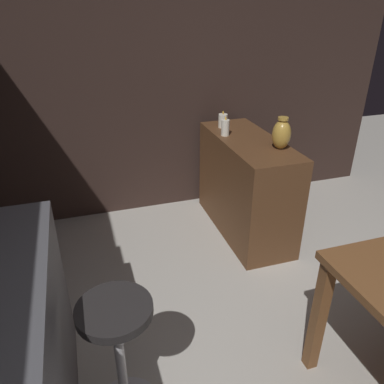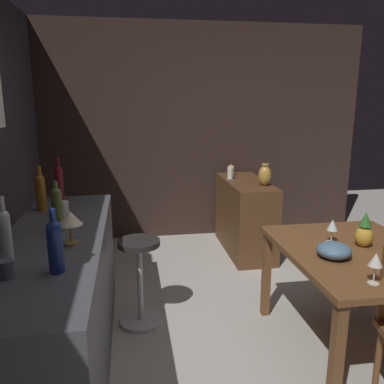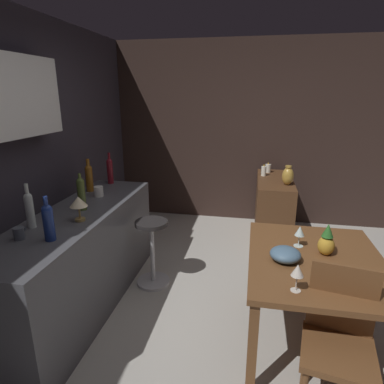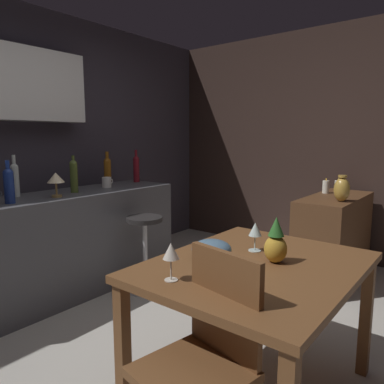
{
  "view_description": "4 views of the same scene",
  "coord_description": "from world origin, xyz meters",
  "px_view_note": "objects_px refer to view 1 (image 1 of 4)",
  "views": [
    {
      "loc": [
        -0.67,
        1.0,
        1.79
      ],
      "look_at": [
        0.78,
        0.54,
        1.01
      ],
      "focal_mm": 35.14,
      "sensor_mm": 36.0,
      "label": 1
    },
    {
      "loc": [
        -2.3,
        1.0,
        1.71
      ],
      "look_at": [
        0.86,
        0.5,
        0.96
      ],
      "focal_mm": 36.86,
      "sensor_mm": 36.0,
      "label": 2
    },
    {
      "loc": [
        -2.3,
        0.01,
        1.88
      ],
      "look_at": [
        0.52,
        0.56,
        1.0
      ],
      "focal_mm": 30.46,
      "sensor_mm": 36.0,
      "label": 3
    },
    {
      "loc": [
        -1.69,
        -1.33,
        1.39
      ],
      "look_at": [
        0.6,
        0.49,
        0.94
      ],
      "focal_mm": 33.98,
      "sensor_mm": 36.0,
      "label": 4
    }
  ],
  "objects_px": {
    "vase_brass": "(281,134)",
    "pillar_candle_short": "(225,128)",
    "pillar_candle_tall": "(223,121)",
    "sideboard_cabinet": "(246,186)",
    "bar_stool": "(121,361)"
  },
  "relations": [
    {
      "from": "bar_stool",
      "to": "pillar_candle_short",
      "type": "bearing_deg",
      "value": -35.96
    },
    {
      "from": "bar_stool",
      "to": "vase_brass",
      "type": "relative_size",
      "value": 2.91
    },
    {
      "from": "sideboard_cabinet",
      "to": "vase_brass",
      "type": "xyz_separation_m",
      "value": [
        -0.26,
        -0.12,
        0.52
      ]
    },
    {
      "from": "vase_brass",
      "to": "pillar_candle_short",
      "type": "bearing_deg",
      "value": 33.99
    },
    {
      "from": "sideboard_cabinet",
      "to": "pillar_candle_tall",
      "type": "bearing_deg",
      "value": 13.51
    },
    {
      "from": "sideboard_cabinet",
      "to": "pillar_candle_tall",
      "type": "distance_m",
      "value": 0.59
    },
    {
      "from": "pillar_candle_short",
      "to": "pillar_candle_tall",
      "type": "bearing_deg",
      "value": -16.75
    },
    {
      "from": "vase_brass",
      "to": "pillar_candle_tall",
      "type": "bearing_deg",
      "value": 18.94
    },
    {
      "from": "bar_stool",
      "to": "sideboard_cabinet",
      "type": "bearing_deg",
      "value": -42.34
    },
    {
      "from": "sideboard_cabinet",
      "to": "vase_brass",
      "type": "bearing_deg",
      "value": -154.2
    },
    {
      "from": "bar_stool",
      "to": "pillar_candle_short",
      "type": "relative_size",
      "value": 4.45
    },
    {
      "from": "pillar_candle_short",
      "to": "vase_brass",
      "type": "distance_m",
      "value": 0.49
    },
    {
      "from": "bar_stool",
      "to": "vase_brass",
      "type": "bearing_deg",
      "value": -51.09
    },
    {
      "from": "pillar_candle_short",
      "to": "vase_brass",
      "type": "relative_size",
      "value": 0.65
    },
    {
      "from": "sideboard_cabinet",
      "to": "pillar_candle_short",
      "type": "distance_m",
      "value": 0.52
    }
  ]
}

